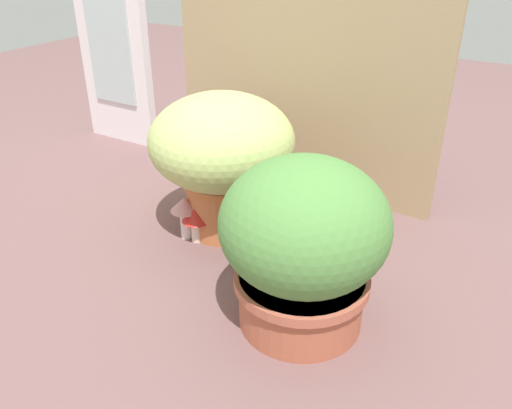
{
  "coord_description": "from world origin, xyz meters",
  "views": [
    {
      "loc": [
        0.74,
        -1.02,
        0.86
      ],
      "look_at": [
        0.09,
        0.06,
        0.18
      ],
      "focal_mm": 36.66,
      "sensor_mm": 36.0,
      "label": 1
    }
  ],
  "objects": [
    {
      "name": "mushroom_ornament_pink",
      "position": [
        -0.16,
        0.05,
        0.1
      ],
      "size": [
        0.09,
        0.09,
        0.14
      ],
      "color": "silver",
      "rests_on": "ground"
    },
    {
      "name": "grass_planter",
      "position": [
        -0.09,
        0.16,
        0.27
      ],
      "size": [
        0.43,
        0.43,
        0.44
      ],
      "color": "#C36D40",
      "rests_on": "ground"
    },
    {
      "name": "window_panel_white",
      "position": [
        -0.92,
        0.58,
        0.39
      ],
      "size": [
        0.36,
        0.05,
        0.77
      ],
      "color": "white",
      "rests_on": "ground"
    },
    {
      "name": "cat",
      "position": [
        0.05,
        0.14,
        0.12
      ],
      "size": [
        0.37,
        0.21,
        0.32
      ],
      "color": "gray",
      "rests_on": "ground"
    },
    {
      "name": "mushroom_ornament_red",
      "position": [
        -0.12,
        0.06,
        0.08
      ],
      "size": [
        0.09,
        0.09,
        0.12
      ],
      "color": "silver",
      "rests_on": "ground"
    },
    {
      "name": "ground_plane",
      "position": [
        0.0,
        0.0,
        0.0
      ],
      "size": [
        6.0,
        6.0,
        0.0
      ],
      "primitive_type": "plane",
      "color": "brown"
    },
    {
      "name": "leafy_planter",
      "position": [
        0.32,
        -0.11,
        0.23
      ],
      "size": [
        0.39,
        0.39,
        0.43
      ],
      "color": "#B25B41",
      "rests_on": "ground"
    },
    {
      "name": "cardboard_backdrop",
      "position": [
        -0.03,
        0.56,
        0.49
      ],
      "size": [
        0.97,
        0.03,
        0.98
      ],
      "primitive_type": "cube",
      "color": "tan",
      "rests_on": "ground"
    }
  ]
}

